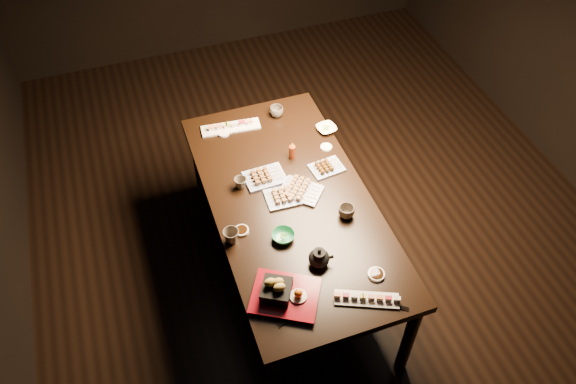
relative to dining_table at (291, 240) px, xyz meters
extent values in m
plane|color=black|center=(0.34, 0.33, -0.38)|extent=(5.00, 5.00, 0.00)
cube|color=black|center=(0.00, 0.00, 0.00)|extent=(1.11, 1.89, 0.75)
imported|color=#329B67|center=(-0.13, -0.25, 0.39)|extent=(0.17, 0.17, 0.04)
imported|color=#FFEFD0|center=(0.42, 0.49, 0.39)|extent=(0.14, 0.14, 0.03)
imported|color=brown|center=(-0.40, -0.17, 0.42)|extent=(0.12, 0.12, 0.08)
imported|color=brown|center=(0.25, -0.21, 0.41)|extent=(0.11, 0.11, 0.07)
imported|color=brown|center=(-0.24, 0.20, 0.41)|extent=(0.08, 0.08, 0.07)
imported|color=brown|center=(0.16, 0.74, 0.41)|extent=(0.11, 0.11, 0.07)
cylinder|color=maroon|center=(0.13, 0.33, 0.44)|extent=(0.05, 0.05, 0.12)
cylinder|color=white|center=(-0.33, -0.12, 0.38)|extent=(0.10, 0.10, 0.01)
cylinder|color=white|center=(0.36, 0.34, 0.38)|extent=(0.10, 0.10, 0.01)
cylinder|color=white|center=(0.24, -0.63, 0.38)|extent=(0.12, 0.12, 0.02)
cylinder|color=white|center=(-0.22, 0.68, 0.38)|extent=(0.09, 0.09, 0.01)
camera|label=1|loc=(-0.72, -2.00, 2.81)|focal=35.00mm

